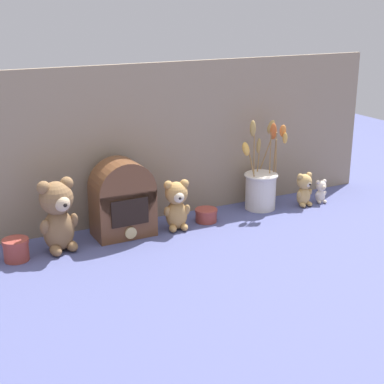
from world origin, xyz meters
TOP-DOWN VIEW (x-y plane):
  - ground_plane at (0.00, 0.00)m, footprint 4.00×4.00m
  - backdrop_wall at (0.00, 0.17)m, footprint 1.68×0.02m
  - teddy_bear_large at (-0.47, 0.02)m, footprint 0.13×0.12m
  - teddy_bear_medium at (-0.06, 0.02)m, footprint 0.10×0.09m
  - teddy_bear_small at (0.49, 0.02)m, footprint 0.07×0.07m
  - teddy_bear_tiny at (0.57, 0.02)m, footprint 0.05×0.05m
  - flower_vase at (0.32, 0.07)m, footprint 0.17×0.14m
  - vintage_radio at (-0.25, 0.05)m, footprint 0.20×0.13m
  - decorative_tin_tall at (-0.61, 0.01)m, footprint 0.08×0.08m
  - decorative_tin_short at (0.07, 0.04)m, footprint 0.08×0.08m

SIDE VIEW (x-z plane):
  - ground_plane at x=0.00m, z-range 0.00..0.00m
  - decorative_tin_short at x=0.07m, z-range 0.00..0.05m
  - decorative_tin_tall at x=-0.61m, z-range 0.00..0.07m
  - teddy_bear_tiny at x=0.57m, z-range 0.00..0.10m
  - teddy_bear_small at x=0.49m, z-range 0.00..0.14m
  - teddy_bear_medium at x=-0.06m, z-range 0.00..0.18m
  - flower_vase at x=0.32m, z-range -0.08..0.27m
  - teddy_bear_large at x=-0.47m, z-range 0.01..0.25m
  - vintage_radio at x=-0.25m, z-range -0.01..0.26m
  - backdrop_wall at x=0.00m, z-range 0.00..0.56m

